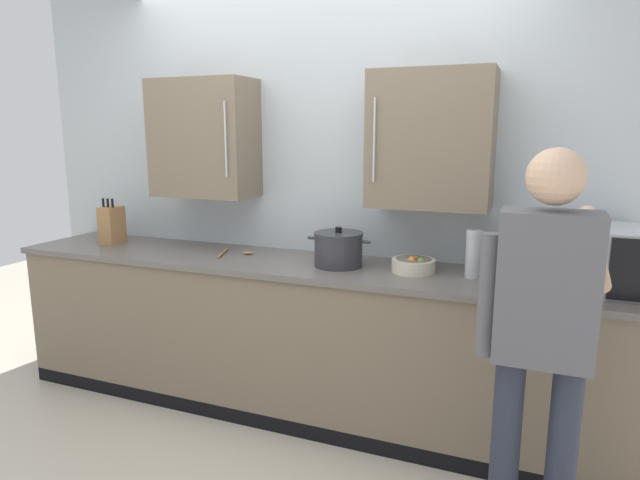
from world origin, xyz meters
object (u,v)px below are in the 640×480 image
(knife_block, at_px, (112,225))
(thermos_flask, at_px, (473,253))
(wooden_spoon, at_px, (235,253))
(person_figure, at_px, (543,327))
(stock_pot, at_px, (338,249))
(fruit_bowl, at_px, (414,264))
(microwave_oven, at_px, (569,256))

(knife_block, relative_size, thermos_flask, 1.22)
(wooden_spoon, height_order, person_figure, person_figure)
(stock_pot, bearing_deg, knife_block, 178.93)
(fruit_bowl, bearing_deg, stock_pot, -176.55)
(fruit_bowl, relative_size, person_figure, 0.14)
(microwave_oven, relative_size, thermos_flask, 3.27)
(wooden_spoon, relative_size, thermos_flask, 0.96)
(microwave_oven, xyz_separation_m, knife_block, (-2.79, -0.00, -0.02))
(fruit_bowl, height_order, person_figure, person_figure)
(wooden_spoon, distance_m, thermos_flask, 1.42)
(microwave_oven, relative_size, knife_block, 2.67)
(microwave_oven, relative_size, stock_pot, 2.23)
(microwave_oven, bearing_deg, thermos_flask, -179.28)
(person_figure, bearing_deg, wooden_spoon, 155.86)
(thermos_flask, distance_m, person_figure, 0.84)
(knife_block, height_order, person_figure, person_figure)
(knife_block, height_order, thermos_flask, knife_block)
(wooden_spoon, bearing_deg, person_figure, -24.14)
(knife_block, bearing_deg, person_figure, -15.97)
(wooden_spoon, bearing_deg, stock_pot, -3.91)
(stock_pot, xyz_separation_m, wooden_spoon, (-0.69, 0.05, -0.09))
(fruit_bowl, bearing_deg, knife_block, 179.86)
(person_figure, bearing_deg, stock_pot, 145.18)
(microwave_oven, bearing_deg, wooden_spoon, 179.49)
(fruit_bowl, bearing_deg, thermos_flask, -0.03)
(stock_pot, height_order, thermos_flask, thermos_flask)
(stock_pot, xyz_separation_m, person_figure, (1.06, -0.74, -0.06))
(knife_block, relative_size, wooden_spoon, 1.27)
(microwave_oven, distance_m, fruit_bowl, 0.76)
(person_figure, bearing_deg, fruit_bowl, 130.09)
(fruit_bowl, bearing_deg, person_figure, -49.91)
(person_figure, bearing_deg, thermos_flask, 113.79)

